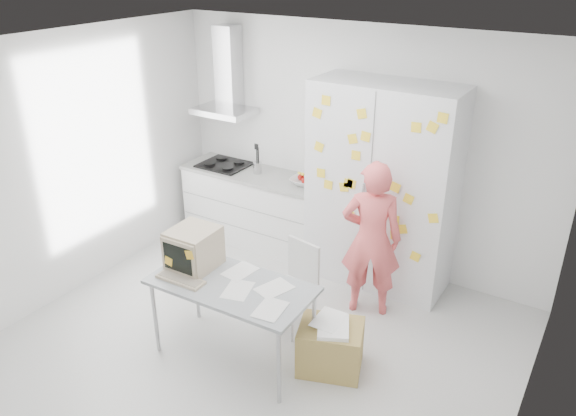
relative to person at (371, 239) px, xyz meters
The scene contains 10 objects.
floor 1.49m from the person, 119.97° to the right, with size 4.50×4.00×0.02m, color silver.
walls 0.89m from the person, 150.27° to the right, with size 4.52×4.01×2.70m.
ceiling 2.26m from the person, 119.97° to the right, with size 4.50×4.00×0.02m, color white.
counter_run 1.95m from the person, 160.97° to the left, with size 1.84×0.63×1.28m.
range_hood 2.66m from the person, 161.42° to the left, with size 0.70×0.48×1.01m.
tall_cabinet 0.69m from the person, 105.69° to the left, with size 1.50×0.68×2.20m.
person is the anchor object (origin of this frame).
desk 1.62m from the person, 128.59° to the right, with size 1.44×0.75×1.13m.
chair 0.84m from the person, 129.24° to the right, with size 0.46×0.46×0.88m.
cardboard_box 1.15m from the person, 84.63° to the right, with size 0.66×0.59×0.48m.
Camera 1 is at (2.46, -3.44, 3.39)m, focal length 35.00 mm.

